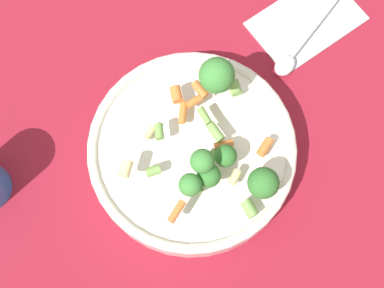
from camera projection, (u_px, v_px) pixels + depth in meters
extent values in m
plane|color=maroon|center=(192.00, 157.00, 0.74)|extent=(3.00, 3.00, 0.00)
cylinder|color=silver|center=(192.00, 152.00, 0.72)|extent=(0.27, 0.27, 0.04)
torus|color=silver|center=(192.00, 148.00, 0.70)|extent=(0.27, 0.27, 0.01)
cylinder|color=#8CB766|center=(225.00, 160.00, 0.68)|extent=(0.01, 0.01, 0.01)
sphere|color=#33722D|center=(226.00, 156.00, 0.66)|extent=(0.03, 0.03, 0.03)
cylinder|color=#8CB766|center=(202.00, 165.00, 0.65)|extent=(0.01, 0.01, 0.01)
sphere|color=#3D8438|center=(202.00, 161.00, 0.63)|extent=(0.03, 0.03, 0.03)
cylinder|color=#8CB766|center=(208.00, 179.00, 0.66)|extent=(0.01, 0.01, 0.01)
sphere|color=#33722D|center=(209.00, 176.00, 0.64)|extent=(0.03, 0.03, 0.03)
cylinder|color=#8CB766|center=(261.00, 187.00, 0.66)|extent=(0.01, 0.01, 0.01)
sphere|color=#33722D|center=(263.00, 183.00, 0.64)|extent=(0.04, 0.04, 0.04)
cylinder|color=#8CB766|center=(216.00, 84.00, 0.68)|extent=(0.02, 0.02, 0.02)
sphere|color=#3D8438|center=(217.00, 75.00, 0.65)|extent=(0.05, 0.05, 0.05)
cylinder|color=#8CB766|center=(189.00, 188.00, 0.65)|extent=(0.01, 0.01, 0.01)
sphere|color=#3D8438|center=(188.00, 185.00, 0.63)|extent=(0.03, 0.03, 0.03)
cylinder|color=beige|center=(221.00, 85.00, 0.68)|extent=(0.02, 0.03, 0.01)
cylinder|color=#729E4C|center=(216.00, 132.00, 0.67)|extent=(0.03, 0.02, 0.01)
cylinder|color=beige|center=(126.00, 169.00, 0.65)|extent=(0.02, 0.02, 0.01)
cylinder|color=#729E4C|center=(220.00, 158.00, 0.67)|extent=(0.02, 0.03, 0.01)
cylinder|color=orange|center=(177.00, 211.00, 0.64)|extent=(0.03, 0.02, 0.01)
cylinder|color=#729E4C|center=(159.00, 132.00, 0.67)|extent=(0.02, 0.01, 0.01)
cylinder|color=beige|center=(235.00, 177.00, 0.66)|extent=(0.02, 0.02, 0.01)
cylinder|color=orange|center=(195.00, 102.00, 0.69)|extent=(0.02, 0.02, 0.01)
cylinder|color=orange|center=(200.00, 89.00, 0.68)|extent=(0.03, 0.02, 0.01)
cylinder|color=beige|center=(149.00, 132.00, 0.69)|extent=(0.02, 0.02, 0.01)
cylinder|color=orange|center=(176.00, 94.00, 0.69)|extent=(0.02, 0.02, 0.01)
cylinder|color=orange|center=(183.00, 112.00, 0.69)|extent=(0.03, 0.01, 0.01)
cylinder|color=#729E4C|center=(205.00, 116.00, 0.68)|extent=(0.02, 0.02, 0.01)
cylinder|color=#729E4C|center=(196.00, 185.00, 0.66)|extent=(0.02, 0.02, 0.01)
cylinder|color=#729E4C|center=(250.00, 209.00, 0.66)|extent=(0.03, 0.02, 0.01)
cylinder|color=orange|center=(265.00, 148.00, 0.68)|extent=(0.03, 0.02, 0.01)
cylinder|color=#729E4C|center=(153.00, 171.00, 0.67)|extent=(0.02, 0.02, 0.01)
cylinder|color=orange|center=(224.00, 148.00, 0.68)|extent=(0.01, 0.03, 0.01)
cylinder|color=#729E4C|center=(235.00, 88.00, 0.70)|extent=(0.02, 0.02, 0.01)
cube|color=#B2BCC6|center=(307.00, 21.00, 0.80)|extent=(0.18, 0.19, 0.01)
cylinder|color=silver|center=(316.00, 26.00, 0.79)|extent=(0.11, 0.08, 0.01)
ellipsoid|color=silver|center=(285.00, 65.00, 0.77)|extent=(0.04, 0.04, 0.01)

